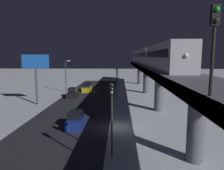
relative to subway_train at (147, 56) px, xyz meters
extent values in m
plane|color=silver|center=(6.59, 23.04, -8.57)|extent=(240.00, 240.00, 0.00)
cube|color=#28282D|center=(12.94, 23.04, -8.56)|extent=(11.00, 96.28, 0.01)
cube|color=slate|center=(0.00, 23.04, -2.18)|extent=(5.00, 96.28, 0.80)
cube|color=#38383D|center=(2.38, 23.04, -2.18)|extent=(0.24, 94.36, 0.80)
cylinder|color=slate|center=(0.00, -17.08, -5.57)|extent=(1.40, 1.40, 5.99)
cylinder|color=slate|center=(0.00, -1.03, -5.57)|extent=(1.40, 1.40, 5.99)
cylinder|color=slate|center=(0.00, 15.02, -5.57)|extent=(1.40, 1.40, 5.99)
cylinder|color=slate|center=(0.00, 31.06, -5.57)|extent=(1.40, 1.40, 5.99)
cube|color=#B7BABF|center=(0.00, 18.60, -0.08)|extent=(2.90, 18.00, 3.40)
cube|color=black|center=(0.00, 18.60, 0.33)|extent=(2.94, 16.20, 0.90)
cube|color=#B7BABF|center=(0.00, 0.00, -0.08)|extent=(2.90, 18.00, 3.40)
cube|color=black|center=(0.00, 0.00, 0.33)|extent=(2.94, 16.20, 0.90)
cube|color=#B7BABF|center=(0.00, -18.60, -0.08)|extent=(2.90, 18.00, 3.40)
cube|color=black|center=(0.00, -18.60, 0.33)|extent=(2.94, 16.20, 0.90)
sphere|color=white|center=(0.00, 27.65, 0.09)|extent=(0.44, 0.44, 0.44)
cylinder|color=black|center=(2.07, 37.98, -0.18)|extent=(0.16, 0.16, 3.20)
cube|color=black|center=(2.07, 37.98, 1.77)|extent=(0.36, 0.28, 0.90)
sphere|color=#19F23F|center=(2.07, 38.14, 2.00)|extent=(0.22, 0.22, 0.22)
sphere|color=#333333|center=(2.07, 38.14, 1.54)|extent=(0.22, 0.22, 0.22)
cube|color=black|center=(16.14, 4.53, -8.02)|extent=(1.80, 4.63, 1.10)
cube|color=black|center=(16.14, 4.53, -7.03)|extent=(1.58, 2.22, 0.87)
cylinder|color=black|center=(15.29, 5.97, -8.25)|extent=(0.20, 0.64, 0.64)
cylinder|color=black|center=(17.00, 5.97, -8.25)|extent=(0.20, 0.64, 0.64)
cylinder|color=black|center=(15.29, 3.10, -8.25)|extent=(0.20, 0.64, 0.64)
cylinder|color=black|center=(17.00, 3.10, -8.25)|extent=(0.20, 0.64, 0.64)
cube|color=navy|center=(11.54, 23.17, -8.02)|extent=(1.80, 4.02, 1.10)
cube|color=black|center=(11.54, 23.17, -7.03)|extent=(1.58, 1.93, 0.87)
cube|color=gold|center=(14.34, -2.92, -8.02)|extent=(1.80, 4.78, 1.10)
cube|color=black|center=(14.34, -2.92, -7.03)|extent=(1.58, 2.29, 0.87)
cylinder|color=#2D2D2D|center=(6.84, 30.62, -5.82)|extent=(0.16, 0.16, 5.50)
cube|color=black|center=(6.84, 30.62, -2.62)|extent=(0.32, 0.32, 0.90)
sphere|color=black|center=(6.84, 30.80, -2.32)|extent=(0.20, 0.20, 0.20)
sphere|color=black|center=(6.84, 30.80, -2.62)|extent=(0.20, 0.20, 0.20)
sphere|color=#19E53F|center=(6.84, 30.80, -2.92)|extent=(0.20, 0.20, 0.20)
cylinder|color=#2D2D2D|center=(6.84, 5.51, -5.82)|extent=(0.16, 0.16, 5.50)
cube|color=black|center=(6.84, 5.51, -2.62)|extent=(0.32, 0.32, 0.90)
sphere|color=black|center=(6.84, 5.69, -2.32)|extent=(0.20, 0.20, 0.20)
sphere|color=black|center=(6.84, 5.69, -2.62)|extent=(0.20, 0.20, 0.20)
sphere|color=#19E53F|center=(6.84, 5.69, -2.92)|extent=(0.20, 0.20, 0.20)
cylinder|color=#2D2D2D|center=(6.84, -19.61, -5.82)|extent=(0.16, 0.16, 5.50)
cube|color=black|center=(6.84, -19.61, -2.62)|extent=(0.32, 0.32, 0.90)
sphere|color=black|center=(6.84, -19.43, -2.32)|extent=(0.20, 0.20, 0.20)
sphere|color=black|center=(6.84, -19.43, -2.62)|extent=(0.20, 0.20, 0.20)
sphere|color=#19E53F|center=(6.84, -19.43, -2.92)|extent=(0.20, 0.20, 0.20)
cylinder|color=#4C4C51|center=(20.99, 11.49, -5.32)|extent=(0.36, 0.36, 6.50)
cube|color=blue|center=(20.99, 11.49, -0.87)|extent=(4.80, 0.30, 2.40)
cylinder|color=#38383D|center=(19.24, -1.96, -4.82)|extent=(0.20, 0.20, 7.50)
ellipsoid|color=#F4E5B2|center=(18.44, -1.96, -1.07)|extent=(0.90, 0.44, 0.30)
camera|label=1|loc=(6.20, 47.46, 0.01)|focal=33.27mm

